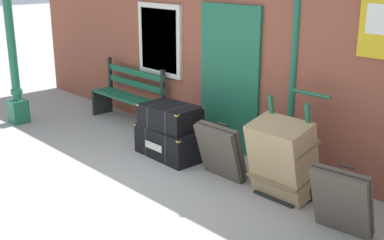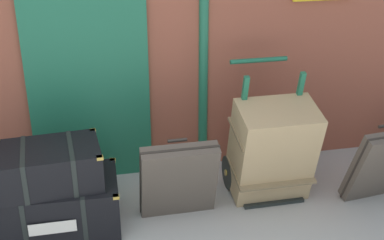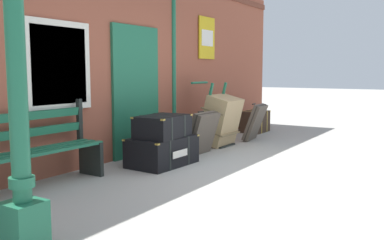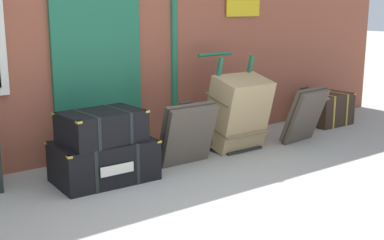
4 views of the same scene
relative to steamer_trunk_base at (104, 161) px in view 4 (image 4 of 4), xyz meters
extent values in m
plane|color=#A3A099|center=(0.29, -1.66, -0.21)|extent=(60.00, 60.00, 0.00)
cube|color=brown|center=(0.29, 0.94, 1.39)|extent=(10.40, 0.30, 3.20)
cube|color=#1E6647|center=(0.34, 0.77, 0.84)|extent=(1.10, 0.05, 2.10)
cube|color=#123D2A|center=(0.34, 0.76, 0.84)|extent=(0.06, 0.02, 2.10)
cylinder|color=#1E6647|center=(1.42, 0.79, 1.39)|extent=(0.09, 0.09, 3.14)
cube|color=black|center=(0.00, 0.00, 0.00)|extent=(1.02, 0.67, 0.42)
cube|color=black|center=(-0.22, 0.01, 0.00)|extent=(0.05, 0.65, 0.43)
cube|color=black|center=(0.22, -0.01, 0.00)|extent=(0.05, 0.65, 0.43)
cube|color=#B79338|center=(-0.49, -0.29, 0.20)|extent=(0.05, 0.05, 0.02)
cube|color=#B79338|center=(0.47, -0.31, 0.20)|extent=(0.05, 0.05, 0.02)
cube|color=#B79338|center=(-0.47, 0.31, 0.20)|extent=(0.05, 0.05, 0.02)
cube|color=#B79338|center=(0.49, 0.29, 0.20)|extent=(0.05, 0.05, 0.02)
cube|color=silver|center=(-0.03, -0.34, 0.00)|extent=(0.36, 0.01, 0.10)
cube|color=black|center=(-0.02, -0.03, 0.37)|extent=(0.83, 0.59, 0.32)
cube|color=black|center=(-0.20, -0.04, 0.37)|extent=(0.07, 0.55, 0.33)
cube|color=black|center=(0.16, -0.02, 0.37)|extent=(0.07, 0.55, 0.33)
cube|color=#B79338|center=(-0.39, -0.30, 0.52)|extent=(0.05, 0.05, 0.02)
cube|color=#B79338|center=(0.37, -0.25, 0.52)|extent=(0.05, 0.05, 0.02)
cube|color=#B79338|center=(-0.42, 0.20, 0.52)|extent=(0.05, 0.05, 0.02)
cube|color=#B79338|center=(0.34, 0.25, 0.52)|extent=(0.05, 0.05, 0.02)
cube|color=black|center=(1.87, 0.02, -0.20)|extent=(0.56, 0.28, 0.03)
cube|color=#1E6647|center=(1.62, 0.22, 0.38)|extent=(0.04, 0.33, 1.17)
cube|color=#1E6647|center=(2.12, 0.22, 0.38)|extent=(0.04, 0.33, 1.17)
cylinder|color=#1E6647|center=(1.87, 0.51, 0.96)|extent=(0.54, 0.04, 0.04)
cylinder|color=black|center=(1.55, 0.28, -0.05)|extent=(0.04, 0.32, 0.32)
cylinder|color=#B79338|center=(1.55, 0.28, -0.05)|extent=(0.07, 0.06, 0.06)
cylinder|color=black|center=(2.19, 0.28, -0.05)|extent=(0.04, 0.32, 0.32)
cylinder|color=#B79338|center=(2.19, 0.28, -0.05)|extent=(0.07, 0.06, 0.06)
cube|color=tan|center=(1.87, 0.04, 0.27)|extent=(0.68, 0.64, 0.96)
cube|color=olive|center=(1.87, 0.04, 0.08)|extent=(0.70, 0.45, 0.13)
cube|color=olive|center=(1.87, 0.04, 0.46)|extent=(0.70, 0.45, 0.13)
cube|color=#51473D|center=(2.81, -0.22, 0.16)|extent=(0.62, 0.44, 0.73)
cylinder|color=#302A24|center=(2.81, -0.19, 0.52)|extent=(0.16, 0.05, 0.03)
cube|color=#2C2721|center=(2.81, -0.22, 0.16)|extent=(0.62, 0.34, 0.71)
cube|color=#51473D|center=(1.01, -0.08, 0.15)|extent=(0.64, 0.35, 0.71)
cylinder|color=#302A24|center=(1.01, -0.05, 0.50)|extent=(0.16, 0.03, 0.03)
cube|color=#2C2721|center=(1.01, -0.08, 0.15)|extent=(0.65, 0.23, 0.69)
cube|color=#332319|center=(3.90, 0.28, 0.03)|extent=(0.68, 0.48, 0.48)
cube|color=#B79338|center=(3.75, 0.28, 0.03)|extent=(0.04, 0.49, 0.49)
cube|color=#B79338|center=(4.06, 0.28, 0.03)|extent=(0.04, 0.49, 0.49)
cube|color=#B79338|center=(3.59, 0.06, 0.26)|extent=(0.05, 0.05, 0.02)
cube|color=#B79338|center=(4.23, 0.06, 0.26)|extent=(0.05, 0.05, 0.02)
cube|color=#B79338|center=(3.58, 0.50, 0.26)|extent=(0.05, 0.05, 0.02)
cube|color=#B79338|center=(4.22, 0.50, 0.26)|extent=(0.05, 0.05, 0.02)
camera|label=1|loc=(5.06, -4.33, 2.37)|focal=46.51mm
camera|label=2|loc=(0.32, -3.76, 2.35)|focal=48.19mm
camera|label=3|loc=(-4.90, -3.66, 1.16)|focal=39.37mm
camera|label=4|loc=(-2.21, -4.55, 1.56)|focal=47.02mm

